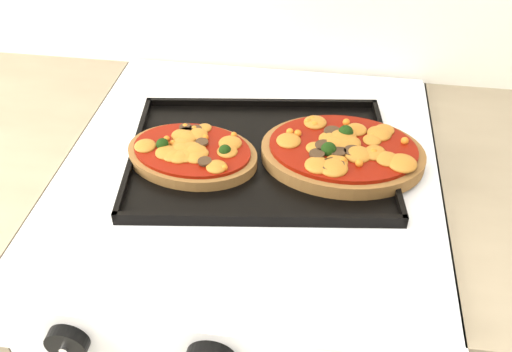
% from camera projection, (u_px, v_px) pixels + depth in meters
% --- Properties ---
extents(stove, '(0.60, 0.60, 0.91)m').
position_uv_depth(stove, '(252.00, 328.00, 1.20)').
color(stove, white).
rests_on(stove, floor).
extents(control_panel, '(0.60, 0.02, 0.09)m').
position_uv_depth(control_panel, '(213.00, 347.00, 0.71)').
color(control_panel, white).
rests_on(control_panel, stove).
extents(knob_left, '(0.05, 0.02, 0.05)m').
position_uv_depth(knob_left, '(67.00, 342.00, 0.71)').
color(knob_left, black).
rests_on(knob_left, control_panel).
extents(baking_tray, '(0.44, 0.35, 0.02)m').
position_uv_depth(baking_tray, '(261.00, 155.00, 0.90)').
color(baking_tray, black).
rests_on(baking_tray, stove).
extents(pizza_left, '(0.22, 0.17, 0.03)m').
position_uv_depth(pizza_left, '(192.00, 152.00, 0.88)').
color(pizza_left, brown).
rests_on(pizza_left, baking_tray).
extents(pizza_right, '(0.26, 0.19, 0.04)m').
position_uv_depth(pizza_right, '(343.00, 151.00, 0.88)').
color(pizza_right, brown).
rests_on(pizza_right, baking_tray).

